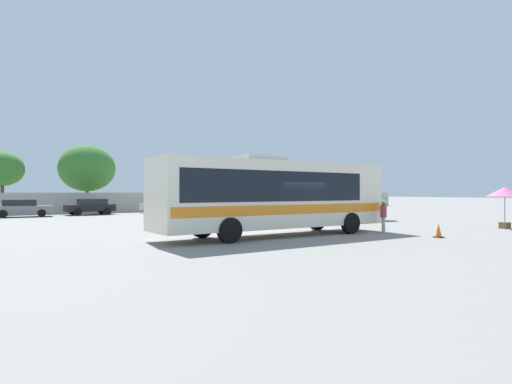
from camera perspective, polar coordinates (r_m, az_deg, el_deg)
ground_plane at (r=28.67m, az=-7.36°, el=-4.14°), size 300.00×300.00×0.00m
perimeter_wall at (r=45.55m, az=-17.05°, el=-1.35°), size 80.00×0.30×2.02m
coach_bus_cream_orange at (r=19.71m, az=2.44°, el=-0.26°), size 11.96×2.96×3.70m
attendant_by_bus_door at (r=22.44m, az=16.85°, el=-2.96°), size 0.44×0.44×1.59m
vendor_umbrella_near_gate_pink at (r=27.55m, az=30.60°, el=-0.12°), size 1.89×1.89×2.34m
vendor_umbrella_secondary_green at (r=32.18m, az=15.29°, el=-0.80°), size 2.43×2.43×1.99m
parked_car_leftmost_grey at (r=40.19m, az=-29.08°, el=-1.87°), size 4.61×2.24×1.43m
parked_car_second_black at (r=41.38m, az=-21.45°, el=-1.81°), size 4.34×2.28×1.45m
parked_car_third_white at (r=43.34m, az=-12.42°, el=-1.73°), size 4.51×2.03×1.45m
roadside_tree_left at (r=47.30m, az=-31.08°, el=2.69°), size 3.88×3.88×5.96m
roadside_tree_midleft at (r=49.29m, az=-21.87°, el=2.98°), size 5.89×5.89×7.16m
traffic_cone_on_apron at (r=20.87m, az=23.44°, el=-4.82°), size 0.36×0.36×0.64m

